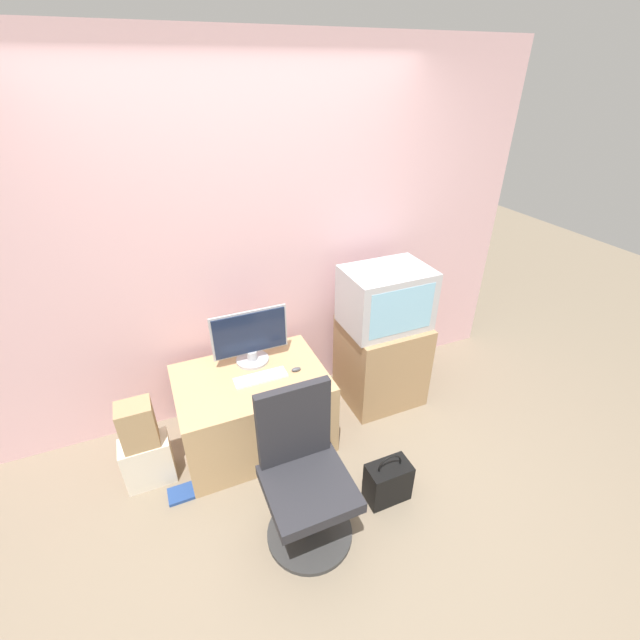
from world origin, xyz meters
The scene contains 13 objects.
ground_plane centered at (0.00, 0.00, 0.00)m, with size 12.00×12.00×0.00m, color #7F705B.
wall_back centered at (0.00, 1.32, 1.30)m, with size 4.40×0.05×2.60m.
desk centered at (-0.19, 0.84, 0.29)m, with size 1.02×0.72×0.57m.
side_stand centered at (0.90, 0.91, 0.35)m, with size 0.60×0.55×0.70m.
main_monitor centered at (-0.13, 1.01, 0.77)m, with size 0.54×0.23×0.41m.
keyboard centered at (-0.13, 0.79, 0.58)m, with size 0.36×0.12×0.01m.
mouse centered at (0.12, 0.77, 0.59)m, with size 0.07×0.03×0.03m.
crt_tv centered at (0.89, 0.90, 0.92)m, with size 0.62×0.45×0.45m.
office_chair centered at (-0.11, 0.03, 0.41)m, with size 0.50×0.50×0.96m.
cardboard_box_lower centered at (-0.94, 0.75, 0.17)m, with size 0.31×0.19×0.34m.
cardboard_box_upper centered at (-0.94, 0.75, 0.49)m, with size 0.21×0.17×0.31m.
handbag centered at (0.44, 0.01, 0.14)m, with size 0.28×0.16×0.37m.
book centered at (-0.75, 0.54, 0.01)m, with size 0.21×0.13×0.02m.
Camera 1 is at (-0.66, -1.47, 2.40)m, focal length 24.00 mm.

